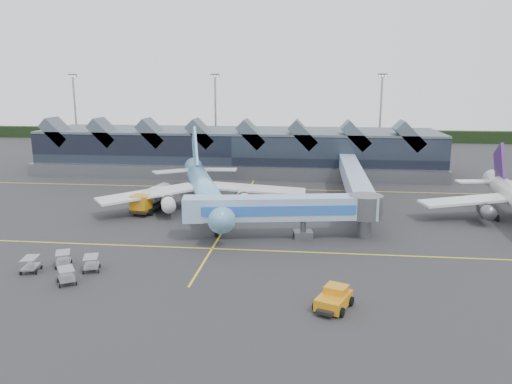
# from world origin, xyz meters

# --- Properties ---
(ground) EXTENTS (260.00, 260.00, 0.00)m
(ground) POSITION_xyz_m (0.00, 0.00, 0.00)
(ground) COLOR #2C2C2E
(ground) RESTS_ON ground
(taxi_stripes) EXTENTS (120.00, 60.00, 0.01)m
(taxi_stripes) POSITION_xyz_m (0.00, 10.00, 0.01)
(taxi_stripes) COLOR yellow
(taxi_stripes) RESTS_ON ground
(tree_line_far) EXTENTS (260.00, 4.00, 4.00)m
(tree_line_far) POSITION_xyz_m (0.00, 110.00, 2.00)
(tree_line_far) COLOR black
(tree_line_far) RESTS_ON ground
(terminal) EXTENTS (90.00, 22.25, 12.52)m
(terminal) POSITION_xyz_m (-5.07, 47.35, 4.88)
(terminal) COLOR black
(terminal) RESTS_ON ground
(light_masts) EXTENTS (132.40, 42.56, 22.45)m
(light_masts) POSITION_xyz_m (21.00, 62.80, 12.49)
(light_masts) COLOR #9A9CA3
(light_masts) RESTS_ON ground
(main_airliner) EXTENTS (32.35, 38.10, 12.58)m
(main_airliner) POSITION_xyz_m (-5.07, 10.83, 3.70)
(main_airliner) COLOR #67AAD0
(main_airliner) RESTS_ON ground
(jet_bridge) EXTENTS (26.18, 7.92, 5.80)m
(jet_bridge) POSITION_xyz_m (10.01, -2.42, 3.98)
(jet_bridge) COLOR #7FB5D3
(jet_bridge) RESTS_ON ground
(fuel_truck) EXTENTS (4.41, 11.00, 3.66)m
(fuel_truck) POSITION_xyz_m (-13.31, 10.13, 2.05)
(fuel_truck) COLOR black
(fuel_truck) RESTS_ON ground
(pushback_tug) EXTENTS (3.94, 4.86, 1.95)m
(pushback_tug) POSITION_xyz_m (14.40, -23.08, 0.88)
(pushback_tug) COLOR orange
(pushback_tug) RESTS_ON ground
(baggage_carts) EXTENTS (8.44, 7.47, 1.64)m
(baggage_carts) POSITION_xyz_m (-14.44, -17.72, 0.92)
(baggage_carts) COLOR gray
(baggage_carts) RESTS_ON ground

